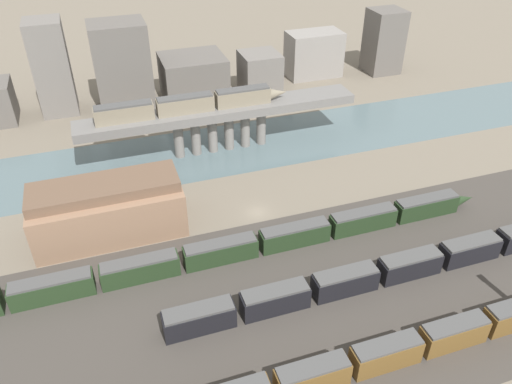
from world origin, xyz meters
TOP-DOWN VIEW (x-y plane):
  - ground_plane at (0.00, 0.00)m, footprint 400.00×400.00m
  - railbed_yard at (0.00, -24.00)m, footprint 280.00×42.00m
  - river_water at (0.00, 25.52)m, footprint 320.00×23.07m
  - bridge at (-0.00, 25.52)m, footprint 62.12×7.12m
  - train_on_bridge at (-6.00, 25.52)m, footprint 41.94×2.93m
  - train_yard_near at (-4.36, -37.46)m, footprint 76.47×2.90m
  - train_yard_mid at (24.78, -23.64)m, footprint 94.45×3.15m
  - train_yard_far at (-15.27, -10.72)m, footprint 109.35×2.87m
  - warehouse_building at (-26.57, 3.11)m, footprint 25.67×11.84m
  - city_block_left at (-34.40, 58.79)m, footprint 8.77×9.52m
  - city_block_center at (-17.54, 55.30)m, footprint 13.79×11.07m
  - city_block_right at (0.84, 56.38)m, footprint 16.89×14.46m
  - city_block_far_right at (18.98, 53.54)m, footprint 10.36×10.40m
  - city_block_tall at (38.46, 60.70)m, footprint 15.98×8.96m
  - city_block_low at (59.68, 57.24)m, footprint 9.65×9.26m

SIDE VIEW (x-z plane):
  - ground_plane at x=0.00m, z-range 0.00..0.00m
  - river_water at x=0.00m, z-range 0.00..0.01m
  - railbed_yard at x=0.00m, z-range 0.00..0.01m
  - train_yard_far at x=-15.27m, z-range -0.03..3.84m
  - train_yard_mid at x=24.78m, z-range -0.03..3.94m
  - train_yard_near at x=-4.36m, z-range -0.03..4.08m
  - warehouse_building at x=-26.57m, z-range -0.25..10.10m
  - city_block_far_right at x=18.98m, z-range 0.00..11.32m
  - city_block_right at x=0.84m, z-range 0.00..11.54m
  - city_block_tall at x=38.46m, z-range 0.00..13.09m
  - bridge at x=0.00m, z-range 3.15..13.62m
  - city_block_low at x=59.68m, z-range 0.00..18.56m
  - city_block_center at x=-17.54m, z-range 0.00..22.47m
  - city_block_left at x=-34.40m, z-range 0.00..23.58m
  - train_on_bridge at x=-6.00m, z-range 10.42..14.13m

